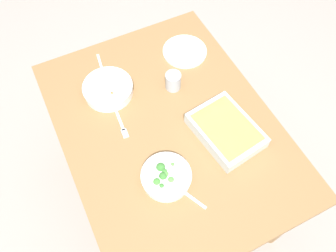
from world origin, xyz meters
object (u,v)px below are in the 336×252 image
broccoli_bowl (166,177)px  baking_dish (226,130)px  drink_cup (173,82)px  fork_on_table (121,124)px  spoon_by_broccoli (182,191)px  stew_bowl (108,89)px  side_plate (185,51)px  spoon_by_stew (103,71)px

broccoli_bowl → baking_dish: size_ratio=0.62×
drink_cup → baking_dish: bearing=14.8°
broccoli_bowl → fork_on_table: broccoli_bowl is taller
baking_dish → spoon_by_broccoli: 0.32m
stew_bowl → spoon_by_broccoli: (0.57, 0.08, -0.03)m
baking_dish → fork_on_table: baking_dish is taller
side_plate → spoon_by_stew: 0.42m
baking_dish → spoon_by_broccoli: bearing=-62.5°
side_plate → stew_bowl: bearing=-81.0°
baking_dish → side_plate: bearing=172.7°
side_plate → spoon_by_stew: bearing=-98.7°
drink_cup → spoon_by_broccoli: bearing=-22.6°
baking_dish → fork_on_table: 0.45m
stew_bowl → spoon_by_stew: size_ratio=1.31×
spoon_by_broccoli → stew_bowl: bearing=-171.6°
broccoli_bowl → baking_dish: (-0.08, 0.32, 0.00)m
side_plate → spoon_by_stew: side_plate is taller
stew_bowl → drink_cup: drink_cup is taller
stew_bowl → spoon_by_stew: (-0.13, 0.02, -0.03)m
drink_cup → broccoli_bowl: bearing=-30.1°
baking_dish → spoon_by_stew: (-0.56, -0.35, -0.03)m
stew_bowl → baking_dish: (0.43, 0.37, 0.00)m
spoon_by_broccoli → baking_dish: bearing=117.5°
side_plate → drink_cup: bearing=-41.8°
broccoli_bowl → side_plate: bearing=146.1°
baking_dish → side_plate: size_ratio=1.49×
spoon_by_broccoli → fork_on_table: 0.40m
side_plate → spoon_by_broccoli: (0.64, -0.35, -0.00)m
stew_bowl → fork_on_table: bearing=-4.4°
fork_on_table → broccoli_bowl: bearing=11.2°
side_plate → spoon_by_stew: size_ratio=1.25×
drink_cup → spoon_by_stew: (-0.23, -0.26, -0.03)m
spoon_by_stew → spoon_by_broccoli: (0.71, 0.07, 0.00)m
stew_bowl → spoon_by_stew: stew_bowl is taller
drink_cup → spoon_by_stew: bearing=-131.2°
broccoli_bowl → spoon_by_stew: broccoli_bowl is taller
spoon_by_broccoli → spoon_by_stew: bearing=-174.6°
broccoli_bowl → drink_cup: (-0.40, 0.23, 0.01)m
drink_cup → side_plate: size_ratio=0.39×
broccoli_bowl → stew_bowl: bearing=-174.4°
baking_dish → side_plate: 0.50m
drink_cup → spoon_by_broccoli: size_ratio=0.51×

